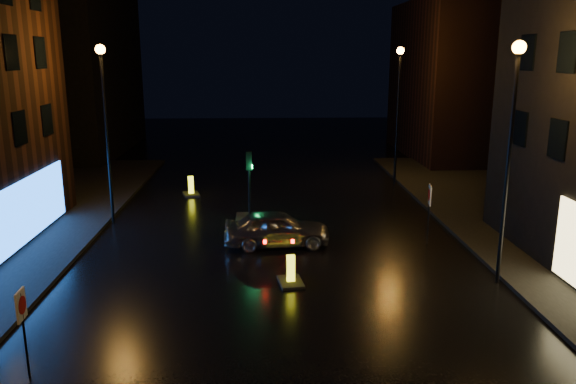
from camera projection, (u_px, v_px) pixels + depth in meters
name	position (u px, v px, depth m)	size (l,w,h in m)	color
ground	(287.00, 383.00, 13.92)	(120.00, 120.00, 0.00)	black
building_far_left	(71.00, 66.00, 45.50)	(8.00, 16.00, 14.00)	black
building_far_right	(459.00, 80.00, 44.21)	(8.00, 14.00, 12.00)	black
street_lamp_lfar	(105.00, 107.00, 25.83)	(0.44, 0.44, 8.37)	black
street_lamp_rnear	(512.00, 127.00, 18.77)	(0.44, 0.44, 8.37)	black
street_lamp_rfar	(398.00, 94.00, 34.29)	(0.44, 0.44, 8.37)	black
traffic_signal	(250.00, 211.00, 27.33)	(1.40, 2.40, 3.45)	black
silver_hatchback	(277.00, 228.00, 23.76)	(1.79, 4.46, 1.52)	#929399
bollard_near	(291.00, 277.00, 19.91)	(0.97, 1.31, 1.06)	black
bollard_far	(191.00, 191.00, 32.47)	(1.15, 1.45, 1.11)	black
road_sign_left	(22.00, 313.00, 13.77)	(0.09, 0.57, 2.35)	black
road_sign_right	(429.00, 200.00, 23.73)	(0.17, 0.63, 2.59)	black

